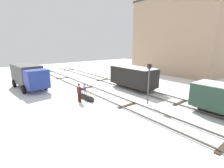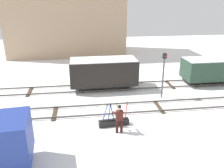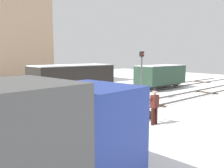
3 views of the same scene
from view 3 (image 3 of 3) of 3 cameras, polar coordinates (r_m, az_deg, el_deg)
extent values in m
plane|color=white|center=(12.30, -0.39, -7.53)|extent=(60.00, 60.00, 0.00)
cube|color=#4C4742|center=(11.75, 1.91, -7.58)|extent=(44.00, 0.07, 0.10)
cube|color=#4C4742|center=(12.81, -2.50, -6.34)|extent=(44.00, 0.07, 0.10)
cube|color=#423323|center=(10.45, -15.48, -10.26)|extent=(0.24, 1.94, 0.08)
cube|color=#423323|center=(14.76, 10.09, -4.99)|extent=(0.24, 1.94, 0.08)
cube|color=#423323|center=(20.64, 22.51, -1.97)|extent=(0.24, 1.94, 0.08)
cube|color=#4C4742|center=(14.87, -8.70, -4.52)|extent=(44.00, 0.07, 0.10)
cube|color=#4C4742|center=(16.09, -11.44, -3.69)|extent=(44.00, 0.07, 0.10)
cube|color=#423323|center=(19.11, 5.17, -2.14)|extent=(0.24, 1.94, 0.08)
cube|color=#423323|center=(28.67, 21.67, 0.50)|extent=(0.24, 1.94, 0.08)
cube|color=black|center=(10.99, 6.63, -8.40)|extent=(1.82, 0.52, 0.36)
cube|color=black|center=(10.94, 6.64, -7.34)|extent=(1.63, 0.34, 0.06)
cylinder|color=#1E47B7|center=(10.43, 4.91, -5.37)|extent=(0.35, 0.09, 1.02)
sphere|color=black|center=(10.44, 5.44, -2.53)|extent=(0.09, 0.09, 0.09)
cylinder|color=#1E47B7|center=(10.62, 5.79, -5.05)|extent=(0.19, 0.07, 1.05)
sphere|color=black|center=(10.57, 6.04, -2.24)|extent=(0.09, 0.09, 0.09)
cylinder|color=black|center=(10.75, 6.35, -4.94)|extent=(0.26, 0.08, 1.04)
sphere|color=black|center=(10.58, 6.06, -2.29)|extent=(0.09, 0.09, 0.09)
cylinder|color=yellow|center=(11.03, 7.48, -4.63)|extent=(0.23, 0.08, 1.05)
sphere|color=black|center=(10.87, 7.26, -2.02)|extent=(0.09, 0.09, 0.09)
cylinder|color=red|center=(11.41, 8.94, -4.24)|extent=(0.19, 0.07, 1.05)
sphere|color=black|center=(11.38, 9.17, -1.62)|extent=(0.09, 0.09, 0.09)
cylinder|color=#351511|center=(10.48, 10.15, -8.02)|extent=(0.15, 0.15, 0.79)
cylinder|color=#351511|center=(10.69, 10.93, -7.74)|extent=(0.15, 0.15, 0.79)
cube|color=#4C1E19|center=(10.43, 10.63, -4.27)|extent=(0.40, 0.27, 0.56)
sphere|color=tan|center=(10.35, 10.68, -1.95)|extent=(0.22, 0.22, 0.22)
sphere|color=black|center=(10.34, 10.69, -1.47)|extent=(0.19, 0.19, 0.19)
cylinder|color=#4C1E19|center=(10.38, 8.83, -3.95)|extent=(0.16, 0.55, 0.27)
cylinder|color=#4C1E19|center=(10.72, 10.14, -3.60)|extent=(0.16, 0.54, 0.28)
cube|color=navy|center=(5.28, -6.38, -10.77)|extent=(2.11, 2.28, 1.90)
cube|color=black|center=(5.80, 0.40, -5.69)|extent=(0.22, 1.78, 0.76)
cylinder|color=black|center=(6.18, -18.79, -18.87)|extent=(0.92, 0.34, 0.90)
cylinder|color=#4C4C4C|center=(16.14, 7.37, 1.42)|extent=(0.12, 0.12, 3.04)
cube|color=black|center=(16.06, 7.46, 7.46)|extent=(0.24, 0.24, 0.36)
sphere|color=red|center=(15.98, 7.81, 7.46)|extent=(0.14, 0.14, 0.14)
cube|color=#2D2B28|center=(15.48, -9.80, -3.06)|extent=(5.11, 1.40, 0.20)
cube|color=black|center=(15.33, -9.89, 0.90)|extent=(5.39, 2.30, 1.95)
cube|color=white|center=(15.25, -9.97, 4.65)|extent=(5.28, 2.20, 0.06)
cylinder|color=black|center=(14.12, -14.51, -4.38)|extent=(0.70, 0.11, 0.70)
cylinder|color=black|center=(15.21, -16.62, -3.63)|extent=(0.70, 0.11, 0.70)
cylinder|color=black|center=(15.97, -3.30, -2.83)|extent=(0.70, 0.11, 0.70)
cylinder|color=black|center=(16.94, -5.88, -2.28)|extent=(0.70, 0.11, 0.70)
cube|color=#2D2B28|center=(21.88, 11.99, -0.13)|extent=(4.78, 1.31, 0.20)
cube|color=#284233|center=(21.78, 12.05, 2.29)|extent=(5.03, 2.19, 1.66)
cube|color=silver|center=(21.73, 12.11, 4.55)|extent=(4.93, 2.10, 0.06)
cylinder|color=black|center=(20.23, 10.54, -0.82)|extent=(0.70, 0.10, 0.70)
cylinder|color=black|center=(21.00, 7.98, -0.48)|extent=(0.70, 0.10, 0.70)
cylinder|color=black|center=(22.87, 15.66, -0.06)|extent=(0.70, 0.10, 0.70)
cylinder|color=black|center=(23.54, 13.23, 0.22)|extent=(0.70, 0.10, 0.70)
camera|label=1|loc=(20.60, 49.14, 9.88)|focal=26.20mm
camera|label=2|loc=(8.64, 89.82, 27.64)|focal=36.80mm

